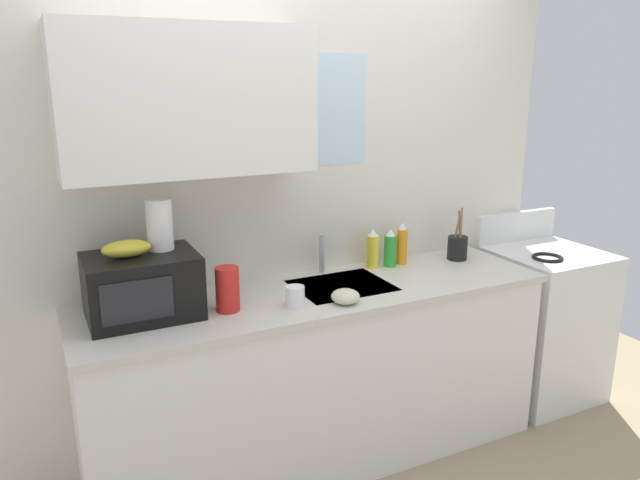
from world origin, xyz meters
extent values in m
cube|color=silver|center=(0.00, 0.35, 1.25)|extent=(3.06, 0.10, 2.50)
cube|color=white|center=(-0.55, 0.14, 1.79)|extent=(1.06, 0.32, 0.62)
cube|color=silver|center=(0.13, 0.31, 1.73)|extent=(0.56, 0.02, 0.55)
cube|color=white|center=(0.00, 0.00, 0.43)|extent=(2.26, 0.60, 0.86)
cube|color=beige|center=(0.00, 0.00, 0.88)|extent=(2.29, 0.63, 0.03)
cube|color=#9EA0A5|center=(0.13, 0.02, 0.83)|extent=(0.46, 0.38, 0.14)
cylinder|color=#B2B5BA|center=(0.13, 0.24, 1.00)|extent=(0.03, 0.03, 0.21)
cube|color=white|center=(1.49, 0.00, 0.45)|extent=(0.60, 0.60, 0.90)
torus|color=black|center=(1.37, -0.10, 0.91)|extent=(0.17, 0.17, 0.02)
cube|color=white|center=(1.49, 0.28, 0.99)|extent=(0.60, 0.04, 0.18)
cube|color=black|center=(-0.81, 0.05, 1.04)|extent=(0.46, 0.34, 0.27)
cube|color=black|center=(-0.86, -0.12, 1.04)|extent=(0.28, 0.01, 0.17)
ellipsoid|color=gold|center=(-0.86, 0.05, 1.20)|extent=(0.20, 0.11, 0.07)
cylinder|color=white|center=(-0.71, 0.10, 1.28)|extent=(0.11, 0.11, 0.22)
cylinder|color=yellow|center=(0.41, 0.20, 0.99)|extent=(0.07, 0.07, 0.18)
cone|color=white|center=(0.41, 0.20, 1.09)|extent=(0.05, 0.05, 0.04)
cylinder|color=green|center=(0.51, 0.18, 0.98)|extent=(0.07, 0.07, 0.17)
cone|color=white|center=(0.51, 0.18, 1.09)|extent=(0.05, 0.05, 0.04)
cylinder|color=orange|center=(0.59, 0.19, 1.00)|extent=(0.06, 0.06, 0.19)
cone|color=white|center=(0.59, 0.19, 1.11)|extent=(0.04, 0.04, 0.04)
cylinder|color=red|center=(-0.47, -0.05, 1.00)|extent=(0.10, 0.10, 0.20)
cylinder|color=white|center=(-0.19, -0.14, 0.95)|extent=(0.08, 0.08, 0.09)
cylinder|color=black|center=(0.91, 0.12, 0.97)|extent=(0.11, 0.11, 0.13)
cylinder|color=olive|center=(0.90, 0.12, 1.05)|extent=(0.03, 0.03, 0.22)
cylinder|color=olive|center=(0.93, 0.13, 1.06)|extent=(0.03, 0.02, 0.24)
cylinder|color=olive|center=(0.91, 0.10, 1.07)|extent=(0.02, 0.02, 0.26)
ellipsoid|color=beige|center=(0.03, -0.20, 0.93)|extent=(0.13, 0.13, 0.06)
camera|label=1|loc=(-1.20, -2.44, 1.89)|focal=33.98mm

